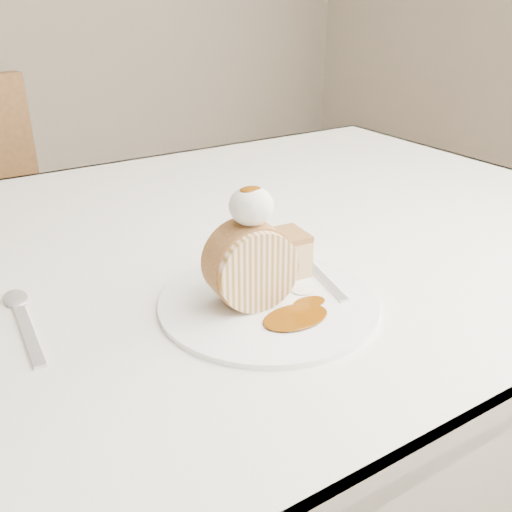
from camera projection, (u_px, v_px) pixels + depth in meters
table at (189, 299)px, 0.83m from camera, size 1.40×0.90×0.75m
plate at (268, 302)px, 0.64m from camera, size 0.27×0.27×0.01m
roulade_slice at (251, 265)px, 0.61m from camera, size 0.10×0.06×0.09m
cake_chunk at (283, 256)px, 0.68m from camera, size 0.06×0.05×0.05m
whipped_cream at (251, 206)px, 0.59m from camera, size 0.05×0.05×0.04m
caramel_drizzle at (250, 185)px, 0.58m from camera, size 0.02×0.02×0.01m
caramel_pool at (295, 317)px, 0.60m from camera, size 0.08×0.06×0.00m
fork at (325, 280)px, 0.67m from camera, size 0.05×0.15×0.00m
spoon at (29, 335)px, 0.58m from camera, size 0.03×0.16×0.00m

